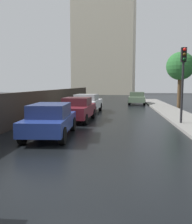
% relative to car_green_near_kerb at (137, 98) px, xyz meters
% --- Properties ---
extents(ground, '(120.00, 120.00, 0.00)m').
position_rel_car_green_near_kerb_xyz_m(ground, '(-2.87, -21.74, -0.73)').
color(ground, black).
extents(car_green_near_kerb, '(2.10, 4.40, 1.41)m').
position_rel_car_green_near_kerb_xyz_m(car_green_near_kerb, '(0.00, 0.00, 0.00)').
color(car_green_near_kerb, slate).
rests_on(car_green_near_kerb, ground).
extents(car_white_far_ahead, '(2.12, 4.69, 1.46)m').
position_rel_car_green_near_kerb_xyz_m(car_white_far_ahead, '(-4.48, -8.34, 0.02)').
color(car_white_far_ahead, silver).
rests_on(car_white_far_ahead, ground).
extents(car_blue_behind_camera, '(1.95, 4.05, 1.41)m').
position_rel_car_green_near_kerb_xyz_m(car_blue_behind_camera, '(-4.71, -17.42, 0.01)').
color(car_blue_behind_camera, navy).
rests_on(car_blue_behind_camera, ground).
extents(car_maroon_far_lane, '(1.96, 4.07, 1.43)m').
position_rel_car_green_near_kerb_xyz_m(car_maroon_far_lane, '(-4.44, -12.83, -0.01)').
color(car_maroon_far_lane, maroon).
rests_on(car_maroon_far_lane, ground).
extents(traffic_light, '(0.26, 0.39, 4.03)m').
position_rel_car_green_near_kerb_xyz_m(traffic_light, '(1.53, -13.87, 2.22)').
color(traffic_light, black).
rests_on(traffic_light, sidewalk_strip).
extents(street_tree_mid, '(2.59, 2.59, 5.24)m').
position_rel_car_green_near_kerb_xyz_m(street_tree_mid, '(3.68, -3.98, 3.16)').
color(street_tree_mid, '#4C3823').
rests_on(street_tree_mid, ground).
extents(distant_tower, '(14.60, 9.74, 21.51)m').
position_rel_car_green_near_kerb_xyz_m(distant_tower, '(-5.85, 28.97, 10.02)').
color(distant_tower, beige).
rests_on(distant_tower, ground).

